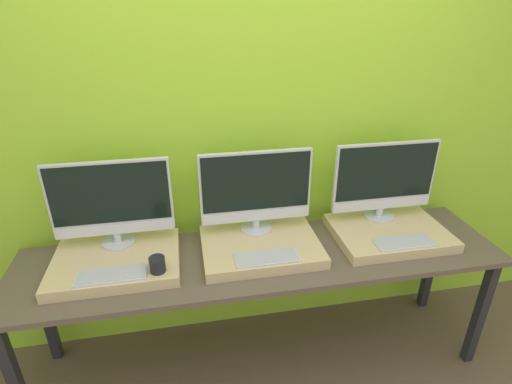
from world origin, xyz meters
TOP-DOWN VIEW (x-y plane):
  - wall_back at (0.00, 0.67)m, footprint 8.00×0.04m
  - workbench at (0.00, 0.30)m, footprint 2.53×0.60m
  - wooden_riser_left at (-0.73, 0.34)m, footprint 0.61×0.45m
  - monitor_left at (-0.73, 0.47)m, footprint 0.59×0.17m
  - keyboard_left at (-0.73, 0.18)m, footprint 0.32×0.12m
  - mug at (-0.52, 0.18)m, footprint 0.07×0.07m
  - wooden_riser_center at (0.00, 0.34)m, footprint 0.61×0.45m
  - monitor_center at (0.00, 0.47)m, footprint 0.59×0.17m
  - keyboard_center at (0.00, 0.18)m, footprint 0.32×0.12m
  - wooden_riser_right at (0.73, 0.34)m, footprint 0.61×0.45m
  - monitor_right at (0.73, 0.47)m, footprint 0.59×0.17m
  - keyboard_right at (0.73, 0.18)m, footprint 0.32×0.12m

SIDE VIEW (x-z plane):
  - workbench at x=0.00m, z-range 0.31..1.05m
  - wooden_riser_left at x=-0.73m, z-range 0.74..0.80m
  - wooden_riser_center at x=0.00m, z-range 0.74..0.80m
  - wooden_riser_right at x=0.73m, z-range 0.74..0.80m
  - keyboard_left at x=-0.73m, z-range 0.80..0.81m
  - keyboard_center at x=0.00m, z-range 0.80..0.81m
  - keyboard_right at x=0.73m, z-range 0.80..0.81m
  - mug at x=-0.52m, z-range 0.80..0.87m
  - monitor_left at x=-0.73m, z-range 0.81..1.27m
  - monitor_center at x=0.00m, z-range 0.81..1.27m
  - monitor_right at x=0.73m, z-range 0.81..1.27m
  - wall_back at x=0.00m, z-range 0.00..2.60m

